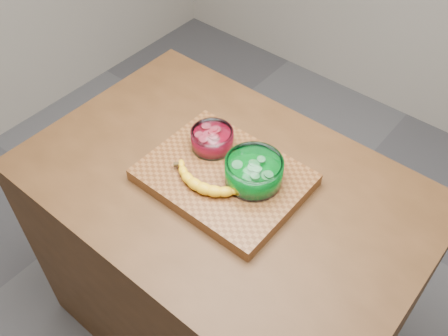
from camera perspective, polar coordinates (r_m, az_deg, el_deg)
The scene contains 6 objects.
ground at distance 2.23m, azimuth 0.00°, elevation -17.11°, with size 3.50×3.50×0.00m, color #545559.
counter at distance 1.83m, azimuth 0.00°, elevation -10.95°, with size 1.20×0.80×0.90m, color #4B2D16.
cutting_board at distance 1.45m, azimuth 0.00°, elevation -1.07°, with size 0.45×0.35×0.04m, color brown.
bowl_red at distance 1.50m, azimuth -1.36°, elevation 3.33°, with size 0.13×0.13×0.06m.
bowl_green at distance 1.39m, azimuth 3.43°, elevation -0.42°, with size 0.16×0.16×0.08m.
banana at distance 1.40m, azimuth -1.72°, elevation -1.19°, with size 0.26×0.14×0.04m, color yellow, non-canonical shape.
Camera 1 is at (0.62, -0.75, 2.00)m, focal length 40.00 mm.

